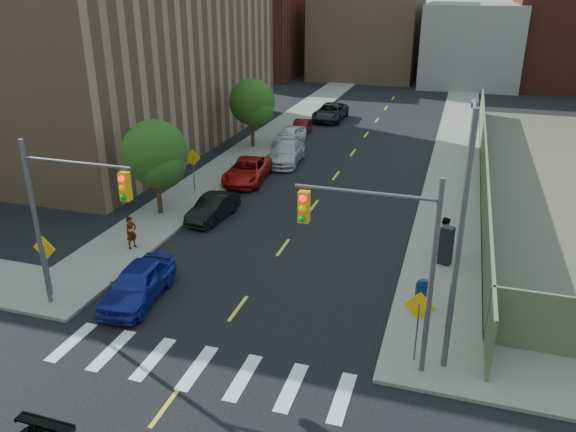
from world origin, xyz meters
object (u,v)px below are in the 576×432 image
Objects in this scene: parked_car_grey at (330,112)px; parked_car_white at (290,135)px; parked_car_blue at (138,284)px; parked_car_silver at (286,152)px; pedestrian_west at (131,232)px; payphone at (446,246)px; parked_car_black at (213,208)px; parked_car_maroon at (301,127)px; mailbox at (423,295)px; parked_car_red at (247,171)px; pedestrian_east at (444,236)px.

parked_car_white is at bearing -96.20° from parked_car_grey.
parked_car_silver is (0.00, 20.48, 0.02)m from parked_car_blue.
payphone is at bearing -59.00° from pedestrian_west.
parked_car_grey is (-0.16, 35.25, 0.02)m from parked_car_blue.
parked_car_black is 1.09× the size of parked_car_maroon.
parked_car_black is 13.68m from mailbox.
payphone is (12.71, -2.08, 0.40)m from parked_car_black.
parked_car_blue reaches higher than parked_car_black.
pedestrian_west is at bearing -107.84° from parked_car_black.
payphone is 1.12× the size of pedestrian_west.
pedestrian_west is (-2.81, -16.40, 0.19)m from parked_car_silver.
parked_car_silver reaches higher than parked_car_white.
parked_car_red is at bearing -93.72° from parked_car_maroon.
parked_car_red is at bearing -9.88° from pedestrian_east.
parked_car_white reaches higher than parked_car_black.
pedestrian_west is 15.16m from pedestrian_east.
parked_car_grey is 30.84m from payphone.
parked_car_grey is at bearing 97.06° from mailbox.
parked_car_grey is at bearing 94.38° from parked_car_black.
parked_car_white is at bearing -32.24° from pedestrian_east.
parked_car_maroon is 24.93m from pedestrian_east.
pedestrian_west is (-1.51, -21.46, 0.24)m from parked_car_white.
pedestrian_west is at bearing 161.35° from mailbox.
pedestrian_east is at bearing 72.23° from mailbox.
parked_car_silver is 1.46× the size of parked_car_maroon.
payphone is (0.67, 4.41, 0.28)m from mailbox.
parked_car_white is at bearing 84.70° from parked_car_red.
parked_car_silver is at bearing 149.78° from payphone.
parked_car_maroon is at bearing 84.57° from parked_car_red.
parked_car_red is 15.89m from payphone.
parked_car_blue is 11.63m from mailbox.
parked_car_blue reaches higher than parked_car_maroon.
parked_car_blue is at bearing -89.23° from parked_car_grey.
parked_car_red is 19.57m from parked_car_grey.
pedestrian_east is (12.02, -27.39, 0.33)m from parked_car_grey.
parked_car_maroon is (0.00, 3.48, -0.12)m from parked_car_white.
parked_car_maroon is at bearing 103.20° from mailbox.
mailbox is (12.65, -26.51, 0.18)m from parked_car_maroon.
parked_car_blue is 35.25m from parked_car_grey.
parked_car_white is 2.63× the size of pedestrian_west.
parked_car_red is at bearing 12.33° from pedestrian_west.
mailbox is (12.65, -23.03, 0.06)m from parked_car_white.
parked_car_blue is 29.05m from parked_car_maroon.
payphone is at bearing 120.95° from pedestrian_east.
parked_car_white is 21.51m from pedestrian_west.
parked_car_silver is at bearing 10.43° from pedestrian_west.
parked_car_maroon is at bearing -99.88° from parked_car_grey.
pedestrian_east is at bearing -50.61° from parked_car_silver.
parked_car_silver is 3.30× the size of pedestrian_west.
mailbox is at bearing 105.63° from pedestrian_east.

